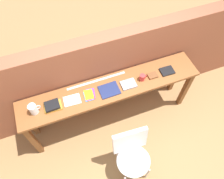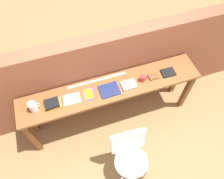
# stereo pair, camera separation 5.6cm
# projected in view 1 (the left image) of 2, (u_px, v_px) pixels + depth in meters

# --- Properties ---
(ground_plane) EXTENTS (40.00, 40.00, 0.00)m
(ground_plane) POSITION_uv_depth(u_px,v_px,m) (117.00, 132.00, 3.49)
(ground_plane) COLOR #9E7547
(brick_wall_back) EXTENTS (6.00, 0.20, 1.47)m
(brick_wall_back) POSITION_uv_depth(u_px,v_px,m) (103.00, 75.00, 3.20)
(brick_wall_back) COLOR #935138
(brick_wall_back) RESTS_ON ground
(sideboard) EXTENTS (2.50, 0.44, 0.88)m
(sideboard) POSITION_uv_depth(u_px,v_px,m) (111.00, 93.00, 3.03)
(sideboard) COLOR brown
(sideboard) RESTS_ON ground
(chair_white_moulded) EXTENTS (0.47, 0.48, 0.89)m
(chair_white_moulded) POSITION_uv_depth(u_px,v_px,m) (132.00, 154.00, 2.78)
(chair_white_moulded) COLOR white
(chair_white_moulded) RESTS_ON ground
(pitcher_white) EXTENTS (0.14, 0.10, 0.18)m
(pitcher_white) POSITION_uv_depth(u_px,v_px,m) (33.00, 109.00, 2.64)
(pitcher_white) COLOR white
(pitcher_white) RESTS_ON sideboard
(book_stack_leftmost) EXTENTS (0.22, 0.16, 0.06)m
(book_stack_leftmost) POSITION_uv_depth(u_px,v_px,m) (53.00, 106.00, 2.72)
(book_stack_leftmost) COLOR gold
(book_stack_leftmost) RESTS_ON sideboard
(magazine_cycling) EXTENTS (0.22, 0.16, 0.01)m
(magazine_cycling) POSITION_uv_depth(u_px,v_px,m) (72.00, 100.00, 2.79)
(magazine_cycling) COLOR white
(magazine_cycling) RESTS_ON sideboard
(pamphlet_pile_colourful) EXTENTS (0.16, 0.19, 0.01)m
(pamphlet_pile_colourful) POSITION_uv_depth(u_px,v_px,m) (89.00, 95.00, 2.84)
(pamphlet_pile_colourful) COLOR orange
(pamphlet_pile_colourful) RESTS_ON sideboard
(book_open_centre) EXTENTS (0.26, 0.22, 0.02)m
(book_open_centre) POSITION_uv_depth(u_px,v_px,m) (109.00, 90.00, 2.88)
(book_open_centre) COLOR navy
(book_open_centre) RESTS_ON sideboard
(book_grey_hardcover) EXTENTS (0.20, 0.15, 0.02)m
(book_grey_hardcover) POSITION_uv_depth(u_px,v_px,m) (128.00, 84.00, 2.92)
(book_grey_hardcover) COLOR #9E9EA3
(book_grey_hardcover) RESTS_ON sideboard
(mug) EXTENTS (0.11, 0.08, 0.09)m
(mug) POSITION_uv_depth(u_px,v_px,m) (142.00, 77.00, 2.95)
(mug) COLOR red
(mug) RESTS_ON sideboard
(leather_journal_brown) EXTENTS (0.13, 0.10, 0.02)m
(leather_journal_brown) POSITION_uv_depth(u_px,v_px,m) (153.00, 75.00, 3.00)
(leather_journal_brown) COLOR brown
(leather_journal_brown) RESTS_ON sideboard
(book_repair_rightmost) EXTENTS (0.19, 0.15, 0.02)m
(book_repair_rightmost) POSITION_uv_depth(u_px,v_px,m) (167.00, 71.00, 3.05)
(book_repair_rightmost) COLOR black
(book_repair_rightmost) RESTS_ON sideboard
(ruler_metal_back_edge) EXTENTS (0.83, 0.03, 0.00)m
(ruler_metal_back_edge) POSITION_uv_depth(u_px,v_px,m) (96.00, 81.00, 2.97)
(ruler_metal_back_edge) COLOR silver
(ruler_metal_back_edge) RESTS_ON sideboard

